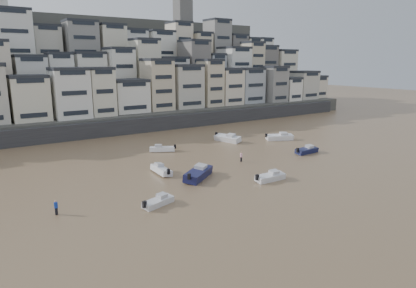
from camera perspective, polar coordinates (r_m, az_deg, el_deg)
ground at (r=35.20m, az=18.34°, el=-16.97°), size 400.00×400.00×0.00m
harbor_wall at (r=91.47m, az=-10.84°, el=2.84°), size 140.00×3.00×3.50m
hillside at (r=129.29m, az=-16.14°, el=10.41°), size 141.04×66.00×50.00m
boat_g at (r=82.81m, az=10.96°, el=1.20°), size 6.73×4.60×1.76m
boat_h at (r=71.66m, az=-7.08°, el=-0.58°), size 5.41×3.98×1.43m
boat_i at (r=79.79m, az=3.02°, el=1.00°), size 3.83×6.98×1.81m
boat_a at (r=54.65m, az=9.56°, el=-4.88°), size 5.23×1.84×1.42m
boat_j at (r=45.39m, az=-7.67°, el=-8.63°), size 4.83×2.79×1.25m
boat_f at (r=57.71m, az=-7.21°, el=-3.83°), size 1.97×5.47×1.48m
boat_d at (r=72.07m, az=14.95°, el=-0.82°), size 5.49×1.95×1.48m
boat_c at (r=54.89m, az=-1.50°, el=-4.31°), size 7.31×6.21×1.99m
person_blue at (r=45.75m, az=-22.34°, el=-9.01°), size 0.44×0.44×1.74m
person_pink at (r=64.11m, az=5.13°, el=-1.97°), size 0.44×0.44×1.74m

